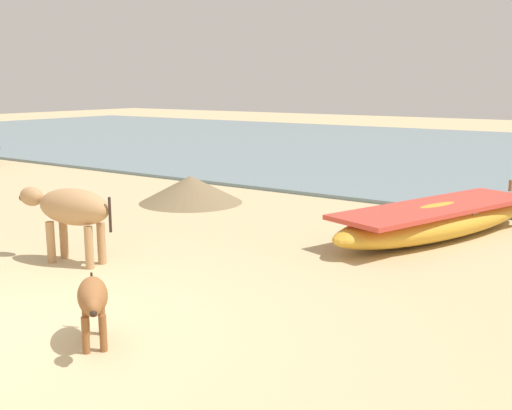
# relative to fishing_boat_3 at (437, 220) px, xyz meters

# --- Properties ---
(ground) EXTENTS (80.00, 80.00, 0.00)m
(ground) POSITION_rel_fishing_boat_3_xyz_m (-1.95, -6.01, -0.29)
(ground) COLOR tan
(sea_water) EXTENTS (60.00, 20.00, 0.08)m
(sea_water) POSITION_rel_fishing_boat_3_xyz_m (-1.95, 12.05, -0.25)
(sea_water) COLOR slate
(sea_water) RESTS_ON ground
(fishing_boat_3) EXTENTS (2.42, 4.56, 0.74)m
(fishing_boat_3) POSITION_rel_fishing_boat_3_xyz_m (0.00, 0.00, 0.00)
(fishing_boat_3) COLOR gold
(fishing_boat_3) RESTS_ON ground
(cow_adult_tan) EXTENTS (1.58, 0.63, 1.03)m
(cow_adult_tan) POSITION_rel_fishing_boat_3_xyz_m (-3.58, -4.19, 0.45)
(cow_adult_tan) COLOR tan
(cow_adult_tan) RESTS_ON ground
(calf_near_brown) EXTENTS (0.84, 0.74, 0.62)m
(calf_near_brown) POSITION_rel_fishing_boat_3_xyz_m (-1.23, -5.84, 0.16)
(calf_near_brown) COLOR brown
(calf_near_brown) RESTS_ON ground
(debris_pile_0) EXTENTS (2.13, 2.13, 0.55)m
(debris_pile_0) POSITION_rel_fishing_boat_3_xyz_m (-5.12, 0.02, -0.02)
(debris_pile_0) COLOR #7A6647
(debris_pile_0) RESTS_ON ground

